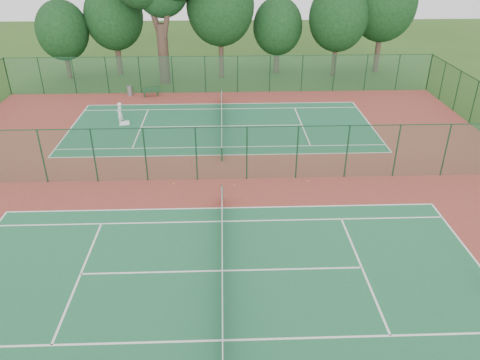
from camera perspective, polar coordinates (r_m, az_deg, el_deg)
name	(u,v)px	position (r m, az deg, el deg)	size (l,w,h in m)	color
ground	(222,179)	(29.24, -2.19, 0.12)	(120.00, 120.00, 0.00)	#2B4D18
red_pad	(222,179)	(29.24, -2.19, 0.13)	(40.00, 36.00, 0.01)	maroon
court_near	(223,271)	(21.68, -2.14, -11.00)	(23.77, 10.97, 0.01)	#1F643D
court_far	(222,126)	(37.44, -2.23, 6.58)	(23.77, 10.97, 0.01)	#1E603E
fence_north	(221,74)	(45.45, -2.29, 12.77)	(40.00, 0.09, 3.50)	#194D32
fence_divider	(222,153)	(28.46, -2.26, 3.26)	(40.00, 0.09, 3.50)	#184928
tennis_net_near	(222,261)	(21.35, -2.16, -9.89)	(0.10, 12.90, 0.97)	#153B23
tennis_net_far	(222,120)	(37.25, -2.24, 7.34)	(0.10, 12.90, 0.97)	#13341F
player_far	(120,114)	(38.66, -14.43, 7.85)	(0.66, 0.43, 1.80)	silver
trash_bin	(130,91)	(45.97, -13.29, 10.55)	(0.50, 0.50, 0.91)	slate
bench	(151,92)	(45.20, -10.81, 10.55)	(1.59, 0.88, 0.94)	#13371B
kit_bag	(125,123)	(38.78, -13.90, 6.76)	(0.76, 0.29, 0.29)	white
stray_ball_a	(234,185)	(28.48, -0.72, -0.58)	(0.07, 0.07, 0.07)	gold
stray_ball_b	(309,181)	(29.20, 8.36, -0.11)	(0.08, 0.08, 0.08)	#CCDE33
stray_ball_c	(174,183)	(28.89, -8.09, -0.42)	(0.08, 0.08, 0.08)	#AAC72E
evergreen_row	(226,75)	(51.94, -1.69, 12.71)	(39.00, 5.00, 12.00)	black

